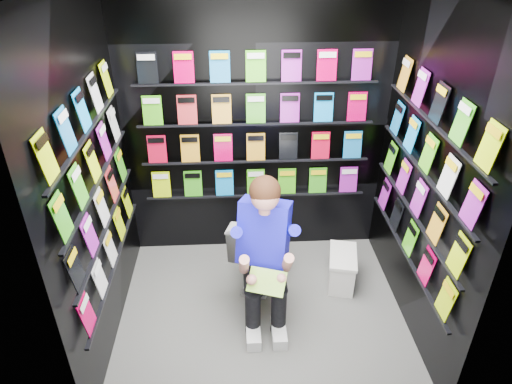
{
  "coord_description": "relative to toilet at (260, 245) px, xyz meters",
  "views": [
    {
      "loc": [
        -0.21,
        -2.84,
        2.89
      ],
      "look_at": [
        -0.04,
        0.15,
        1.12
      ],
      "focal_mm": 32.0,
      "sensor_mm": 36.0,
      "label": 1
    }
  ],
  "objects": [
    {
      "name": "floor",
      "position": [
        -0.01,
        -0.48,
        -0.37
      ],
      "size": [
        2.4,
        2.4,
        0.0
      ],
      "primitive_type": "plane",
      "color": "#5F5F5D",
      "rests_on": "ground"
    },
    {
      "name": "wall_back",
      "position": [
        -0.01,
        0.52,
        0.93
      ],
      "size": [
        2.4,
        0.04,
        2.6
      ],
      "primitive_type": "cube",
      "color": "black",
      "rests_on": "floor"
    },
    {
      "name": "wall_front",
      "position": [
        -0.01,
        -1.48,
        0.93
      ],
      "size": [
        2.4,
        0.04,
        2.6
      ],
      "primitive_type": "cube",
      "color": "black",
      "rests_on": "floor"
    },
    {
      "name": "wall_left",
      "position": [
        -1.21,
        -0.48,
        0.93
      ],
      "size": [
        0.04,
        2.0,
        2.6
      ],
      "primitive_type": "cube",
      "color": "black",
      "rests_on": "floor"
    },
    {
      "name": "wall_right",
      "position": [
        1.19,
        -0.48,
        0.93
      ],
      "size": [
        0.04,
        2.0,
        2.6
      ],
      "primitive_type": "cube",
      "color": "black",
      "rests_on": "floor"
    },
    {
      "name": "comics_back",
      "position": [
        -0.01,
        0.49,
        0.94
      ],
      "size": [
        2.1,
        0.06,
        1.37
      ],
      "primitive_type": null,
      "color": "#C40049",
      "rests_on": "wall_back"
    },
    {
      "name": "comics_left",
      "position": [
        -1.18,
        -0.48,
        0.94
      ],
      "size": [
        0.06,
        1.7,
        1.37
      ],
      "primitive_type": null,
      "color": "#C40049",
      "rests_on": "wall_left"
    },
    {
      "name": "comics_right",
      "position": [
        1.16,
        -0.48,
        0.94
      ],
      "size": [
        0.06,
        1.7,
        1.37
      ],
      "primitive_type": null,
      "color": "#C40049",
      "rests_on": "wall_right"
    },
    {
      "name": "toilet",
      "position": [
        0.0,
        0.0,
        0.0
      ],
      "size": [
        0.64,
        0.84,
        0.73
      ],
      "primitive_type": "imported",
      "rotation": [
        0.0,
        0.0,
        2.82
      ],
      "color": "white",
      "rests_on": "floor"
    },
    {
      "name": "longbox",
      "position": [
        0.74,
        -0.13,
        -0.22
      ],
      "size": [
        0.3,
        0.43,
        0.3
      ],
      "primitive_type": "cube",
      "rotation": [
        0.0,
        0.0,
        -0.21
      ],
      "color": "silver",
      "rests_on": "floor"
    },
    {
      "name": "longbox_lid",
      "position": [
        0.74,
        -0.13,
        -0.05
      ],
      "size": [
        0.32,
        0.46,
        0.03
      ],
      "primitive_type": "cube",
      "rotation": [
        0.0,
        0.0,
        -0.21
      ],
      "color": "silver",
      "rests_on": "longbox"
    },
    {
      "name": "reader",
      "position": [
        0.0,
        -0.38,
        0.41
      ],
      "size": [
        0.76,
        0.91,
        1.44
      ],
      "primitive_type": null,
      "rotation": [
        0.0,
        0.0,
        -0.32
      ],
      "color": "#0C06C9",
      "rests_on": "toilet"
    },
    {
      "name": "held_comic",
      "position": [
        0.0,
        -0.73,
        0.21
      ],
      "size": [
        0.32,
        0.25,
        0.12
      ],
      "primitive_type": "cube",
      "rotation": [
        -0.96,
        0.0,
        -0.32
      ],
      "color": "green",
      "rests_on": "reader"
    }
  ]
}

